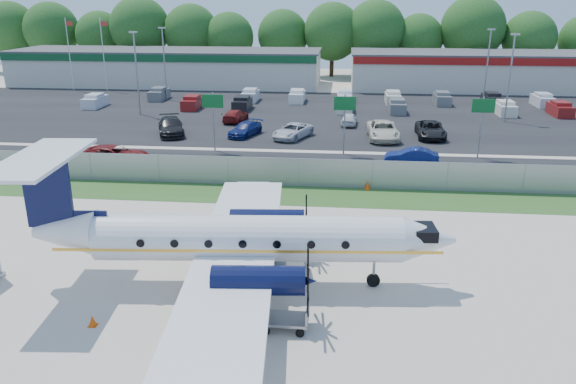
# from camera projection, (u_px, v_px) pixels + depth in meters

# --- Properties ---
(ground) EXTENTS (170.00, 170.00, 0.00)m
(ground) POSITION_uv_depth(u_px,v_px,m) (275.00, 281.00, 25.85)
(ground) COLOR beige
(ground) RESTS_ON ground
(grass_verge) EXTENTS (170.00, 4.00, 0.02)m
(grass_verge) POSITION_uv_depth(u_px,v_px,m) (297.00, 196.00, 37.15)
(grass_verge) COLOR #2D561E
(grass_verge) RESTS_ON ground
(access_road) EXTENTS (170.00, 8.00, 0.02)m
(access_road) POSITION_uv_depth(u_px,v_px,m) (304.00, 166.00, 43.73)
(access_road) COLOR black
(access_road) RESTS_ON ground
(parking_lot) EXTENTS (170.00, 32.00, 0.02)m
(parking_lot) POSITION_uv_depth(u_px,v_px,m) (318.00, 114.00, 63.50)
(parking_lot) COLOR black
(parking_lot) RESTS_ON ground
(perimeter_fence) EXTENTS (120.00, 0.06, 1.99)m
(perimeter_fence) POSITION_uv_depth(u_px,v_px,m) (299.00, 172.00, 38.71)
(perimeter_fence) COLOR gray
(perimeter_fence) RESTS_ON ground
(building_west) EXTENTS (46.40, 12.40, 5.24)m
(building_west) POSITION_uv_depth(u_px,v_px,m) (168.00, 67.00, 85.59)
(building_west) COLOR beige
(building_west) RESTS_ON ground
(building_east) EXTENTS (44.40, 12.40, 5.24)m
(building_east) POSITION_uv_depth(u_px,v_px,m) (505.00, 71.00, 80.92)
(building_east) COLOR beige
(building_east) RESTS_ON ground
(sign_left) EXTENTS (1.80, 0.26, 5.00)m
(sign_left) POSITION_uv_depth(u_px,v_px,m) (213.00, 109.00, 46.99)
(sign_left) COLOR gray
(sign_left) RESTS_ON ground
(sign_mid) EXTENTS (1.80, 0.26, 5.00)m
(sign_mid) POSITION_uv_depth(u_px,v_px,m) (345.00, 112.00, 45.97)
(sign_mid) COLOR gray
(sign_mid) RESTS_ON ground
(sign_right) EXTENTS (1.80, 0.26, 5.00)m
(sign_right) POSITION_uv_depth(u_px,v_px,m) (482.00, 114.00, 44.94)
(sign_right) COLOR gray
(sign_right) RESTS_ON ground
(flagpole_west) EXTENTS (1.06, 0.12, 10.00)m
(flagpole_west) POSITION_uv_depth(u_px,v_px,m) (69.00, 50.00, 79.16)
(flagpole_west) COLOR silver
(flagpole_west) RESTS_ON ground
(flagpole_east) EXTENTS (1.06, 0.12, 10.00)m
(flagpole_east) POSITION_uv_depth(u_px,v_px,m) (103.00, 50.00, 78.69)
(flagpole_east) COLOR silver
(flagpole_east) RESTS_ON ground
(light_pole_nw) EXTENTS (0.90, 0.35, 9.09)m
(light_pole_nw) POSITION_uv_depth(u_px,v_px,m) (136.00, 68.00, 61.80)
(light_pole_nw) COLOR gray
(light_pole_nw) RESTS_ON ground
(light_pole_ne) EXTENTS (0.90, 0.35, 9.09)m
(light_pole_ne) POSITION_uv_depth(u_px,v_px,m) (510.00, 72.00, 58.06)
(light_pole_ne) COLOR gray
(light_pole_ne) RESTS_ON ground
(light_pole_sw) EXTENTS (0.90, 0.35, 9.09)m
(light_pole_sw) POSITION_uv_depth(u_px,v_px,m) (164.00, 59.00, 71.21)
(light_pole_sw) COLOR gray
(light_pole_sw) RESTS_ON ground
(light_pole_se) EXTENTS (0.90, 0.35, 9.09)m
(light_pole_se) POSITION_uv_depth(u_px,v_px,m) (488.00, 62.00, 67.48)
(light_pole_se) COLOR gray
(light_pole_se) RESTS_ON ground
(tree_line) EXTENTS (112.00, 6.00, 14.00)m
(tree_line) POSITION_uv_depth(u_px,v_px,m) (327.00, 76.00, 95.52)
(tree_line) COLOR #1D4D16
(tree_line) RESTS_ON ground
(aircraft) EXTENTS (19.44, 19.16, 6.00)m
(aircraft) POSITION_uv_depth(u_px,v_px,m) (239.00, 238.00, 24.75)
(aircraft) COLOR silver
(aircraft) RESTS_ON ground
(pushback_tug) EXTENTS (2.92, 2.56, 1.37)m
(pushback_tug) POSITION_uv_depth(u_px,v_px,m) (123.00, 234.00, 29.38)
(pushback_tug) COLOR silver
(pushback_tug) RESTS_ON ground
(baggage_cart_near) EXTENTS (2.26, 1.60, 1.09)m
(baggage_cart_near) POSITION_uv_depth(u_px,v_px,m) (283.00, 262.00, 26.56)
(baggage_cart_near) COLOR gray
(baggage_cart_near) RESTS_ON ground
(baggage_cart_far) EXTENTS (1.92, 1.18, 1.00)m
(baggage_cart_far) POSITION_uv_depth(u_px,v_px,m) (284.00, 318.00, 21.97)
(baggage_cart_far) COLOR gray
(baggage_cart_far) RESTS_ON ground
(cone_port_wing) EXTENTS (0.33, 0.33, 0.47)m
(cone_port_wing) POSITION_uv_depth(u_px,v_px,m) (92.00, 321.00, 22.24)
(cone_port_wing) COLOR #E04907
(cone_port_wing) RESTS_ON ground
(cone_starboard_wing) EXTENTS (0.41, 0.41, 0.58)m
(cone_starboard_wing) POSITION_uv_depth(u_px,v_px,m) (368.00, 186.00, 38.27)
(cone_starboard_wing) COLOR #E04907
(cone_starboard_wing) RESTS_ON ground
(road_car_west) EXTENTS (6.07, 2.87, 1.67)m
(road_car_west) POSITION_uv_depth(u_px,v_px,m) (114.00, 167.00, 43.52)
(road_car_west) COLOR maroon
(road_car_west) RESTS_ON ground
(road_car_mid) EXTENTS (4.25, 1.70, 1.37)m
(road_car_mid) POSITION_uv_depth(u_px,v_px,m) (411.00, 165.00, 43.99)
(road_car_mid) COLOR navy
(road_car_mid) RESTS_ON ground
(parked_car_a) EXTENTS (4.03, 6.05, 1.63)m
(parked_car_a) POSITION_uv_depth(u_px,v_px,m) (171.00, 135.00, 53.94)
(parked_car_a) COLOR black
(parked_car_a) RESTS_ON ground
(parked_car_b) EXTENTS (3.20, 4.83, 1.30)m
(parked_car_b) POSITION_uv_depth(u_px,v_px,m) (245.00, 136.00, 53.50)
(parked_car_b) COLOR navy
(parked_car_b) RESTS_ON ground
(parked_car_c) EXTENTS (4.05, 5.44, 1.37)m
(parked_car_c) POSITION_uv_depth(u_px,v_px,m) (293.00, 138.00, 52.62)
(parked_car_c) COLOR silver
(parked_car_c) RESTS_ON ground
(parked_car_d) EXTENTS (2.98, 6.04, 1.65)m
(parked_car_d) POSITION_uv_depth(u_px,v_px,m) (382.00, 139.00, 52.30)
(parked_car_d) COLOR beige
(parked_car_d) RESTS_ON ground
(parked_car_e) EXTENTS (2.60, 5.47, 1.51)m
(parked_car_e) POSITION_uv_depth(u_px,v_px,m) (430.00, 137.00, 52.89)
(parked_car_e) COLOR black
(parked_car_e) RESTS_ON ground
(parked_car_f) EXTENTS (2.44, 4.66, 1.29)m
(parked_car_f) POSITION_uv_depth(u_px,v_px,m) (236.00, 122.00, 59.81)
(parked_car_f) COLOR maroon
(parked_car_f) RESTS_ON ground
(parked_car_g) EXTENTS (1.82, 3.90, 1.29)m
(parked_car_g) POSITION_uv_depth(u_px,v_px,m) (349.00, 125.00, 58.13)
(parked_car_g) COLOR silver
(parked_car_g) RESTS_ON ground
(far_parking_rows) EXTENTS (56.00, 10.00, 1.60)m
(far_parking_rows) POSITION_uv_depth(u_px,v_px,m) (320.00, 107.00, 68.22)
(far_parking_rows) COLOR gray
(far_parking_rows) RESTS_ON ground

